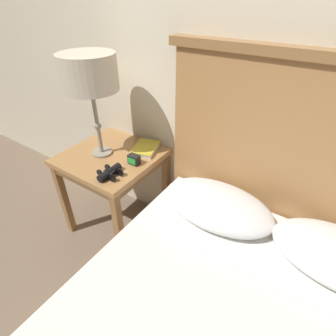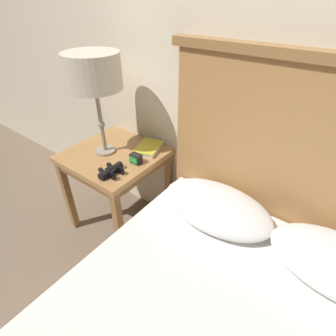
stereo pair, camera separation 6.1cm
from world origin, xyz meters
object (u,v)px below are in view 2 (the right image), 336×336
nightstand (116,163)px  binoculars_pair (111,171)px  table_lamp (93,73)px  book_on_nightstand (148,148)px  alarm_clock (136,159)px

nightstand → binoculars_pair: 0.26m
table_lamp → book_on_nightstand: (0.21, 0.19, -0.49)m
table_lamp → binoculars_pair: bearing=-34.9°
book_on_nightstand → binoculars_pair: size_ratio=1.48×
nightstand → binoculars_pair: size_ratio=3.92×
table_lamp → binoculars_pair: table_lamp is taller
nightstand → binoculars_pair: bearing=-47.4°
book_on_nightstand → alarm_clock: bearing=-75.0°
table_lamp → alarm_clock: 0.53m
nightstand → book_on_nightstand: size_ratio=2.64×
book_on_nightstand → binoculars_pair: binoculars_pair is taller
alarm_clock → binoculars_pair: bearing=-101.7°
nightstand → alarm_clock: 0.23m
binoculars_pair → alarm_clock: alarm_clock is taller
table_lamp → nightstand: bearing=24.3°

